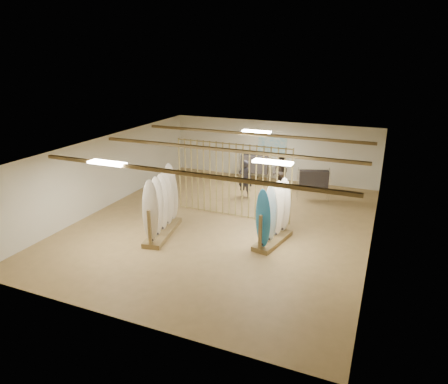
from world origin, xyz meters
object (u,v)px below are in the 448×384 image
at_px(rack_left, 162,214).
at_px(clothing_rack_b, 314,180).
at_px(rack_right, 273,223).
at_px(clothing_rack_a, 255,164).
at_px(shopper_a, 245,176).
at_px(shopper_b, 280,170).

distance_m(rack_left, clothing_rack_b, 6.68).
height_order(rack_right, clothing_rack_a, rack_right).
height_order(rack_left, shopper_a, rack_left).
height_order(shopper_a, shopper_b, shopper_b).
bearing_deg(shopper_a, clothing_rack_a, -86.70).
height_order(rack_left, rack_right, rack_left).
distance_m(rack_right, shopper_a, 4.44).
bearing_deg(rack_left, shopper_a, 63.58).
height_order(clothing_rack_b, shopper_a, shopper_a).
relative_size(rack_right, shopper_a, 1.14).
xyz_separation_m(rack_left, clothing_rack_a, (1.06, 6.50, 0.21)).
xyz_separation_m(rack_right, shopper_b, (-1.20, 5.22, 0.24)).
relative_size(clothing_rack_a, clothing_rack_b, 1.08).
distance_m(clothing_rack_b, shopper_b, 1.76).
distance_m(rack_left, rack_right, 3.70).
relative_size(rack_left, shopper_b, 1.25).
bearing_deg(clothing_rack_b, shopper_b, 138.01).
distance_m(rack_right, clothing_rack_a, 6.23).
bearing_deg(clothing_rack_a, rack_right, -70.23).
bearing_deg(clothing_rack_b, rack_left, -145.48).
distance_m(rack_left, shopper_a, 4.78).
xyz_separation_m(clothing_rack_a, shopper_b, (1.35, -0.46, -0.01)).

